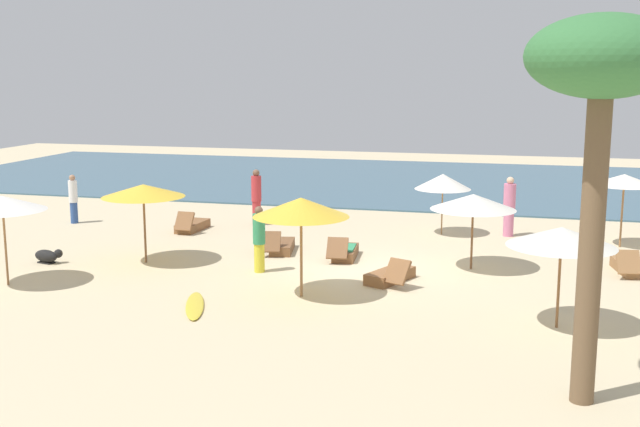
% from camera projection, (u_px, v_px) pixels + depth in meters
% --- Properties ---
extents(ground_plane, '(60.00, 60.00, 0.00)m').
position_uv_depth(ground_plane, '(364.00, 272.00, 20.59)').
color(ground_plane, beige).
extents(ocean_water, '(48.00, 16.00, 0.06)m').
position_uv_depth(ocean_water, '(436.00, 182.00, 36.77)').
color(ocean_water, '#3D6075').
rests_on(ocean_water, ground_plane).
extents(umbrella_0, '(1.83, 1.83, 2.19)m').
position_uv_depth(umbrella_0, '(624.00, 180.00, 23.11)').
color(umbrella_0, olive).
rests_on(umbrella_0, ground_plane).
extents(umbrella_1, '(2.25, 2.25, 2.17)m').
position_uv_depth(umbrella_1, '(143.00, 191.00, 21.24)').
color(umbrella_1, brown).
rests_on(umbrella_1, ground_plane).
extents(umbrella_2, '(2.08, 2.08, 2.22)m').
position_uv_depth(umbrella_2, '(2.00, 203.00, 19.00)').
color(umbrella_2, olive).
rests_on(umbrella_2, ground_plane).
extents(umbrella_3, '(2.24, 2.24, 2.01)m').
position_uv_depth(umbrella_3, '(473.00, 202.00, 20.58)').
color(umbrella_3, brown).
rests_on(umbrella_3, ground_plane).
extents(umbrella_5, '(1.80, 1.80, 1.95)m').
position_uv_depth(umbrella_5, '(443.00, 182.00, 24.99)').
color(umbrella_5, olive).
rests_on(umbrella_5, ground_plane).
extents(umbrella_6, '(2.23, 2.23, 2.34)m').
position_uv_depth(umbrella_6, '(301.00, 207.00, 17.99)').
color(umbrella_6, olive).
rests_on(umbrella_6, ground_plane).
extents(umbrella_7, '(2.20, 2.20, 2.11)m').
position_uv_depth(umbrella_7, '(561.00, 237.00, 15.81)').
color(umbrella_7, brown).
rests_on(umbrella_7, ground_plane).
extents(lounger_0, '(0.66, 1.68, 0.72)m').
position_uv_depth(lounger_0, '(192.00, 226.00, 25.82)').
color(lounger_0, brown).
rests_on(lounger_0, ground_plane).
extents(lounger_3, '(0.86, 1.74, 0.72)m').
position_uv_depth(lounger_3, '(629.00, 267.00, 20.44)').
color(lounger_3, olive).
rests_on(lounger_3, ground_plane).
extents(lounger_4, '(0.75, 1.73, 0.70)m').
position_uv_depth(lounger_4, '(345.00, 252.00, 22.05)').
color(lounger_4, brown).
rests_on(lounger_4, ground_plane).
extents(lounger_5, '(1.20, 1.76, 0.72)m').
position_uv_depth(lounger_5, '(391.00, 275.00, 19.58)').
color(lounger_5, brown).
rests_on(lounger_5, ground_plane).
extents(lounger_6, '(0.90, 1.76, 0.70)m').
position_uv_depth(lounger_6, '(281.00, 246.00, 22.82)').
color(lounger_6, brown).
rests_on(lounger_6, ground_plane).
extents(person_0, '(0.39, 0.39, 1.68)m').
position_uv_depth(person_0, '(73.00, 199.00, 26.98)').
color(person_0, '#2D4C8C').
rests_on(person_0, ground_plane).
extents(person_2, '(0.48, 0.48, 1.91)m').
position_uv_depth(person_2, '(256.00, 197.00, 26.60)').
color(person_2, '#BF3338').
rests_on(person_2, ground_plane).
extents(person_3, '(0.51, 0.51, 1.90)m').
position_uv_depth(person_3, '(509.00, 206.00, 24.84)').
color(person_3, '#D17299').
rests_on(person_3, ground_plane).
extents(person_4, '(0.45, 0.45, 1.74)m').
position_uv_depth(person_4, '(259.00, 239.00, 20.43)').
color(person_4, yellow).
rests_on(person_4, ground_plane).
extents(palm_0, '(2.30, 2.30, 6.04)m').
position_uv_depth(palm_0, '(602.00, 75.00, 11.64)').
color(palm_0, brown).
rests_on(palm_0, ground_plane).
extents(dog, '(0.86, 0.51, 0.39)m').
position_uv_depth(dog, '(48.00, 256.00, 21.49)').
color(dog, black).
rests_on(dog, ground_plane).
extents(surfboard, '(1.17, 2.14, 0.07)m').
position_uv_depth(surfboard, '(195.00, 305.00, 17.54)').
color(surfboard, gold).
rests_on(surfboard, ground_plane).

